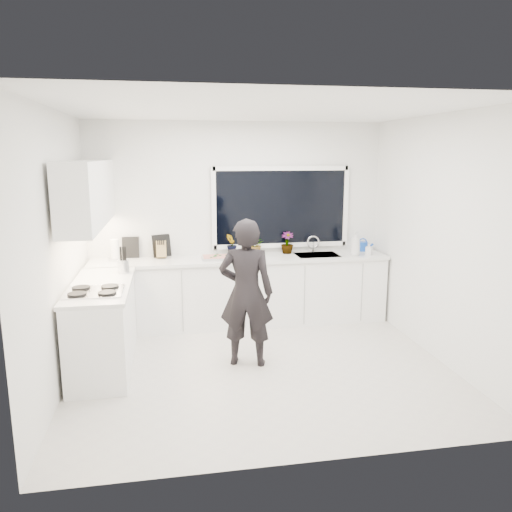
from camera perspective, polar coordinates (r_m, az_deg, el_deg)
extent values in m
cube|color=beige|center=(5.56, 0.57, -12.64)|extent=(4.00, 3.50, 0.02)
cube|color=white|center=(6.87, -2.11, 3.87)|extent=(4.00, 0.02, 2.70)
cube|color=white|center=(5.18, -21.82, 0.51)|extent=(0.02, 3.50, 2.70)
cube|color=white|center=(5.86, 20.31, 1.82)|extent=(0.02, 3.50, 2.70)
cube|color=white|center=(5.09, 0.64, 16.54)|extent=(4.00, 3.50, 0.02)
cube|color=black|center=(6.92, 2.87, 5.59)|extent=(1.80, 0.02, 1.00)
cube|color=white|center=(6.75, -1.69, -4.15)|extent=(3.92, 0.58, 0.88)
cube|color=white|center=(5.69, -17.04, -7.73)|extent=(0.58, 1.60, 0.88)
cube|color=silver|center=(6.63, -1.70, -0.35)|extent=(3.94, 0.62, 0.04)
cube|color=silver|center=(5.55, -17.32, -3.24)|extent=(0.62, 1.60, 0.04)
cube|color=white|center=(5.76, -18.66, 6.80)|extent=(0.34, 2.10, 0.70)
cube|color=silver|center=(6.88, 6.98, -0.26)|extent=(0.58, 0.42, 0.14)
cylinder|color=silver|center=(7.03, 6.54, 1.35)|extent=(0.03, 0.03, 0.22)
cube|color=black|center=(5.21, -18.03, -3.84)|extent=(0.56, 0.48, 0.03)
imported|color=black|center=(5.37, -1.13, -4.24)|extent=(0.67, 0.52, 1.61)
cube|color=silver|center=(6.57, -4.43, -0.18)|extent=(0.41, 0.30, 0.03)
cube|color=red|center=(6.57, -4.44, -0.04)|extent=(0.37, 0.26, 0.01)
cylinder|color=#1243AF|center=(7.24, 12.09, 1.09)|extent=(0.18, 0.18, 0.13)
cylinder|color=white|center=(6.68, -15.83, 0.61)|extent=(0.14, 0.14, 0.26)
cube|color=#915E43|center=(6.69, -10.78, 0.69)|extent=(0.13, 0.10, 0.22)
cylinder|color=#ABABAF|center=(5.94, -14.90, -1.15)|extent=(0.14, 0.14, 0.16)
cube|color=black|center=(6.80, -14.13, 0.97)|extent=(0.22, 0.03, 0.28)
cube|color=black|center=(6.78, -10.74, 1.18)|extent=(0.24, 0.12, 0.30)
imported|color=#26662D|center=(6.75, -2.79, 1.32)|extent=(0.15, 0.18, 0.30)
imported|color=#26662D|center=(6.80, -0.07, 1.32)|extent=(0.31, 0.32, 0.28)
imported|color=#26662D|center=(6.89, 3.58, 1.52)|extent=(0.19, 0.19, 0.30)
imported|color=#D8BF66|center=(6.86, 11.30, 1.38)|extent=(0.17, 0.17, 0.33)
imported|color=#D8BF66|center=(6.94, 12.78, 0.80)|extent=(0.11, 0.11, 0.17)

